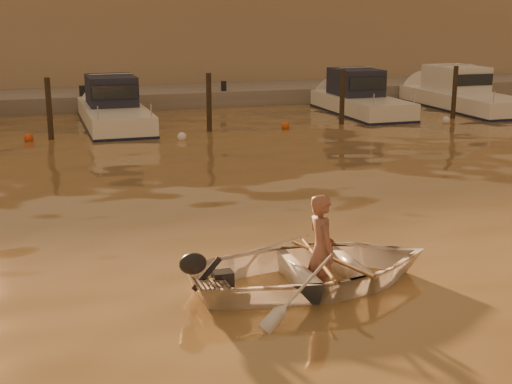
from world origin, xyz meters
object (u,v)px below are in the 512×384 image
object	(u,v)px
moored_boat_4	(361,98)
moored_boat_5	(464,94)
person	(322,250)
dinghy	(315,268)
waterfront_building	(150,43)
moored_boat_2	(114,108)

from	to	relation	value
moored_boat_4	moored_boat_5	xyz separation A→B (m)	(4.76, 0.00, 0.00)
person	moored_boat_4	size ratio (longest dim) A/B	0.27
dinghy	moored_boat_5	distance (m)	21.29
dinghy	waterfront_building	bearing A→B (deg)	-5.42
moored_boat_2	moored_boat_5	size ratio (longest dim) A/B	0.93
moored_boat_2	moored_boat_4	world-z (taller)	same
dinghy	moored_boat_5	size ratio (longest dim) A/B	0.50
person	waterfront_building	bearing A→B (deg)	-5.21
moored_boat_2	dinghy	bearing A→B (deg)	-86.16
moored_boat_4	moored_boat_5	bearing A→B (deg)	0.00
dinghy	moored_boat_2	world-z (taller)	moored_boat_2
person	moored_boat_4	distance (m)	18.59
person	waterfront_building	distance (m)	27.60
moored_boat_4	waterfront_building	distance (m)	12.97
person	moored_boat_2	distance (m)	16.51
moored_boat_4	moored_boat_5	distance (m)	4.76
waterfront_building	dinghy	bearing A→B (deg)	-94.35
moored_boat_4	dinghy	bearing A→B (deg)	-117.93
moored_boat_2	moored_boat_4	xyz separation A→B (m)	(9.84, 0.00, 0.00)
person	waterfront_building	world-z (taller)	waterfront_building
dinghy	person	xyz separation A→B (m)	(0.10, 0.00, 0.29)
moored_boat_5	moored_boat_4	bearing A→B (deg)	180.00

